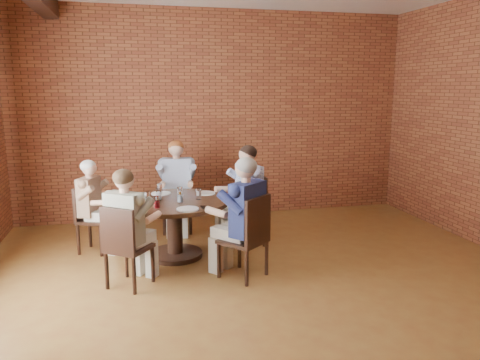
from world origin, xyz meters
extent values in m
plane|color=brown|center=(0.00, 0.00, 0.00)|extent=(7.00, 7.00, 0.00)
plane|color=brown|center=(0.00, 3.50, 1.70)|extent=(7.00, 0.00, 7.00)
cylinder|color=black|center=(-0.90, 1.60, 0.03)|extent=(0.69, 0.69, 0.06)
cylinder|color=black|center=(-0.90, 1.60, 0.35)|extent=(0.20, 0.20, 0.64)
cylinder|color=#402717|center=(-0.90, 1.60, 0.72)|extent=(1.39, 1.39, 0.05)
cube|color=black|center=(0.09, 1.86, 0.43)|extent=(0.55, 0.55, 0.04)
cube|color=black|center=(0.29, 1.91, 0.71)|extent=(0.15, 0.45, 0.51)
cylinder|color=black|center=(-0.15, 2.00, 0.21)|extent=(0.04, 0.04, 0.41)
cylinder|color=black|center=(-0.05, 1.62, 0.21)|extent=(0.04, 0.04, 0.41)
cylinder|color=black|center=(0.23, 2.09, 0.21)|extent=(0.04, 0.04, 0.41)
cylinder|color=black|center=(0.33, 1.72, 0.21)|extent=(0.04, 0.04, 0.41)
cube|color=black|center=(-0.75, 2.70, 0.43)|extent=(0.50, 0.50, 0.04)
cube|color=black|center=(-0.72, 2.90, 0.71)|extent=(0.45, 0.10, 0.51)
cylinder|color=black|center=(-0.97, 2.54, 0.21)|extent=(0.04, 0.04, 0.41)
cylinder|color=black|center=(-0.59, 2.48, 0.21)|extent=(0.04, 0.04, 0.41)
cylinder|color=black|center=(-0.92, 2.92, 0.21)|extent=(0.04, 0.04, 0.41)
cylinder|color=black|center=(-0.53, 2.87, 0.21)|extent=(0.04, 0.04, 0.41)
cube|color=black|center=(-1.91, 2.04, 0.43)|extent=(0.49, 0.49, 0.04)
cube|color=black|center=(-2.07, 2.11, 0.66)|extent=(0.19, 0.36, 0.43)
cylinder|color=black|center=(-1.83, 1.83, 0.21)|extent=(0.04, 0.04, 0.41)
cylinder|color=black|center=(-1.70, 2.12, 0.21)|extent=(0.04, 0.04, 0.41)
cylinder|color=black|center=(-2.12, 1.96, 0.21)|extent=(0.04, 0.04, 0.41)
cylinder|color=black|center=(-1.99, 2.25, 0.21)|extent=(0.04, 0.04, 0.41)
cube|color=black|center=(-1.47, 0.82, 0.43)|extent=(0.58, 0.58, 0.04)
cube|color=black|center=(-1.58, 0.66, 0.69)|extent=(0.36, 0.27, 0.47)
cylinder|color=black|center=(-1.22, 0.85, 0.21)|extent=(0.04, 0.04, 0.41)
cylinder|color=black|center=(-1.51, 1.06, 0.21)|extent=(0.04, 0.04, 0.41)
cylinder|color=black|center=(-1.43, 0.57, 0.21)|extent=(0.04, 0.04, 0.41)
cylinder|color=black|center=(-1.72, 0.78, 0.21)|extent=(0.04, 0.04, 0.41)
cube|color=black|center=(-0.20, 0.77, 0.43)|extent=(0.64, 0.64, 0.04)
cube|color=black|center=(-0.07, 0.61, 0.71)|extent=(0.37, 0.32, 0.52)
cylinder|color=black|center=(-0.18, 1.05, 0.21)|extent=(0.04, 0.04, 0.41)
cylinder|color=black|center=(-0.48, 0.80, 0.21)|extent=(0.04, 0.04, 0.41)
cylinder|color=black|center=(0.07, 0.75, 0.21)|extent=(0.04, 0.04, 0.41)
cylinder|color=black|center=(-0.23, 0.50, 0.21)|extent=(0.04, 0.04, 0.41)
cylinder|color=white|center=(-0.45, 1.88, 0.76)|extent=(0.26, 0.26, 0.01)
cylinder|color=white|center=(-1.04, 1.99, 0.76)|extent=(0.26, 0.26, 0.01)
cylinder|color=white|center=(-1.43, 1.59, 0.76)|extent=(0.26, 0.26, 0.01)
cylinder|color=white|center=(-0.79, 1.09, 0.76)|extent=(0.26, 0.26, 0.01)
cylinder|color=white|center=(-0.59, 1.58, 0.82)|extent=(0.07, 0.07, 0.14)
cylinder|color=white|center=(-0.81, 1.73, 0.82)|extent=(0.07, 0.07, 0.14)
cylinder|color=white|center=(-1.05, 1.99, 0.82)|extent=(0.07, 0.07, 0.14)
cylinder|color=white|center=(-1.08, 1.69, 0.82)|extent=(0.07, 0.07, 0.14)
cylinder|color=white|center=(-1.24, 1.53, 0.82)|extent=(0.07, 0.07, 0.14)
cylinder|color=white|center=(-1.14, 1.27, 0.82)|extent=(0.07, 0.07, 0.14)
cylinder|color=white|center=(-0.83, 1.49, 0.82)|extent=(0.07, 0.07, 0.14)
cube|color=black|center=(-0.59, 1.15, 0.75)|extent=(0.07, 0.14, 0.01)
camera|label=1|loc=(-1.42, -4.18, 2.14)|focal=35.00mm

